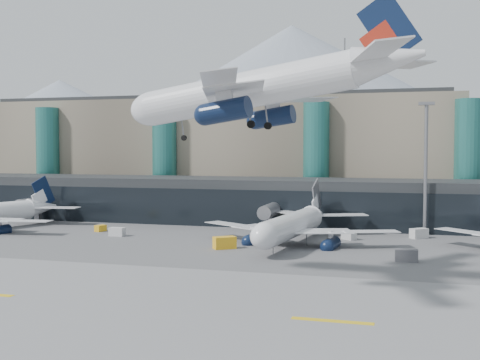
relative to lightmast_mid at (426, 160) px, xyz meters
name	(u,v)px	position (x,y,z in m)	size (l,w,h in m)	color
ground	(192,277)	(-30.00, -48.00, -14.42)	(900.00, 900.00, 0.00)	#515154
runway_strip	(142,306)	(-30.00, -63.00, -14.40)	(400.00, 40.00, 0.04)	slate
runway_markings	(142,306)	(-30.00, -63.00, -14.37)	(128.00, 1.00, 0.02)	gold
concourse	(282,201)	(-30.02, 9.73, -9.45)	(170.00, 27.00, 10.00)	black
terminal_main	(219,153)	(-55.00, 42.00, 1.03)	(130.00, 30.00, 31.00)	gray
teal_towers	(238,159)	(-44.99, 26.01, -0.41)	(116.40, 19.40, 46.00)	#276F68
mountain_ridge	(394,109)	(-14.03, 332.00, 31.33)	(910.00, 400.00, 110.00)	gray
lightmast_mid	(426,160)	(0.00, 0.00, 0.00)	(3.00, 1.20, 25.60)	slate
hero_jet	(275,76)	(-18.24, -51.41, 10.78)	(38.56, 38.39, 12.49)	silver
jet_parked_mid	(297,217)	(-22.12, -15.48, -9.82)	(37.49, 37.33, 12.15)	silver
veh_a	(117,232)	(-56.66, -17.11, -13.61)	(2.86, 1.61, 1.61)	silver
veh_b	(100,228)	(-62.88, -12.18, -13.78)	(2.21, 1.36, 1.28)	gold
veh_c	(406,255)	(-3.26, -29.12, -13.50)	(3.30, 1.74, 1.83)	#4F4E53
veh_d	(419,233)	(-1.11, -4.54, -13.50)	(3.22, 1.72, 1.84)	silver
veh_g	(349,235)	(-13.53, -9.65, -13.66)	(2.60, 1.52, 1.52)	silver
veh_h	(225,243)	(-32.54, -25.46, -13.41)	(3.64, 1.92, 2.01)	gold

